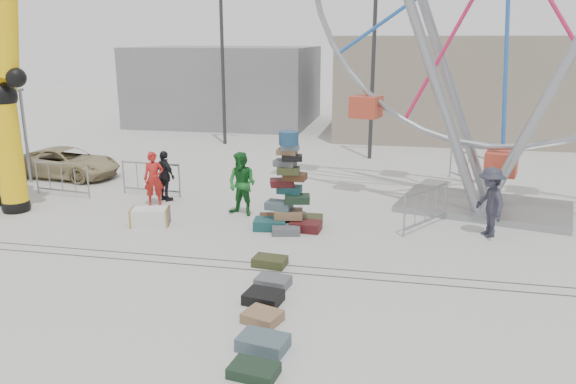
% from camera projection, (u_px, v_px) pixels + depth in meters
% --- Properties ---
extents(ground, '(90.00, 90.00, 0.00)m').
position_uv_depth(ground, '(191.00, 277.00, 11.96)').
color(ground, '#9E9E99').
rests_on(ground, ground).
extents(track_line_near, '(40.00, 0.04, 0.01)m').
position_uv_depth(track_line_near, '(201.00, 266.00, 12.53)').
color(track_line_near, '#47443F').
rests_on(track_line_near, ground).
extents(track_line_far, '(40.00, 0.04, 0.01)m').
position_uv_depth(track_line_far, '(207.00, 259.00, 12.90)').
color(track_line_far, '#47443F').
rests_on(track_line_far, ground).
extents(building_right, '(12.00, 8.00, 5.00)m').
position_uv_depth(building_right, '(458.00, 86.00, 28.86)').
color(building_right, gray).
rests_on(building_right, ground).
extents(building_left, '(10.00, 8.00, 4.40)m').
position_uv_depth(building_left, '(228.00, 85.00, 33.31)').
color(building_left, gray).
rests_on(building_left, ground).
extents(lamp_post_right, '(1.41, 0.25, 8.00)m').
position_uv_depth(lamp_post_right, '(376.00, 49.00, 22.46)').
color(lamp_post_right, '#2D2D30').
rests_on(lamp_post_right, ground).
extents(lamp_post_left, '(1.41, 0.25, 8.00)m').
position_uv_depth(lamp_post_left, '(224.00, 47.00, 25.69)').
color(lamp_post_left, '#2D2D30').
rests_on(lamp_post_left, ground).
extents(suitcase_tower, '(1.83, 1.63, 2.61)m').
position_uv_depth(suitcase_tower, '(288.00, 201.00, 14.88)').
color(suitcase_tower, '#19484B').
rests_on(suitcase_tower, ground).
extents(steamer_trunk, '(1.12, 0.81, 0.47)m').
position_uv_depth(steamer_trunk, '(150.00, 217.00, 15.17)').
color(steamer_trunk, silver).
rests_on(steamer_trunk, ground).
extents(row_case_0, '(0.78, 0.57, 0.20)m').
position_uv_depth(row_case_0, '(270.00, 261.00, 12.51)').
color(row_case_0, '#383C1E').
rests_on(row_case_0, ground).
extents(row_case_1, '(0.75, 0.60, 0.20)m').
position_uv_depth(row_case_1, '(273.00, 282.00, 11.48)').
color(row_case_1, '#585A5F').
rests_on(row_case_1, ground).
extents(row_case_2, '(0.79, 0.67, 0.21)m').
position_uv_depth(row_case_2, '(263.00, 297.00, 10.77)').
color(row_case_2, black).
rests_on(row_case_2, ground).
extents(row_case_3, '(0.78, 0.71, 0.19)m').
position_uv_depth(row_case_3, '(262.00, 317.00, 10.04)').
color(row_case_3, '#8A6746').
rests_on(row_case_3, ground).
extents(row_case_4, '(0.89, 0.68, 0.23)m').
position_uv_depth(row_case_4, '(263.00, 342.00, 9.16)').
color(row_case_4, '#465B64').
rests_on(row_case_4, ground).
extents(row_case_5, '(0.79, 0.60, 0.17)m').
position_uv_depth(row_case_5, '(254.00, 370.00, 8.44)').
color(row_case_5, black).
rests_on(row_case_5, ground).
extents(barricade_dummy_b, '(2.00, 0.36, 1.10)m').
position_uv_depth(barricade_dummy_b, '(62.00, 179.00, 17.91)').
color(barricade_dummy_b, gray).
rests_on(barricade_dummy_b, ground).
extents(barricade_dummy_c, '(2.00, 0.25, 1.10)m').
position_uv_depth(barricade_dummy_c, '(151.00, 179.00, 18.00)').
color(barricade_dummy_c, gray).
rests_on(barricade_dummy_c, ground).
extents(barricade_wheel_front, '(1.19, 1.72, 1.10)m').
position_uv_depth(barricade_wheel_front, '(426.00, 208.00, 14.88)').
color(barricade_wheel_front, gray).
rests_on(barricade_wheel_front, ground).
extents(barricade_wheel_back, '(1.11, 1.77, 1.10)m').
position_uv_depth(barricade_wheel_back, '(468.00, 168.00, 19.49)').
color(barricade_wheel_back, gray).
rests_on(barricade_wheel_back, ground).
extents(pedestrian_red, '(0.70, 0.58, 1.64)m').
position_uv_depth(pedestrian_red, '(154.00, 179.00, 16.90)').
color(pedestrian_red, '#AA1D18').
rests_on(pedestrian_red, ground).
extents(pedestrian_green, '(1.06, 0.94, 1.83)m').
position_uv_depth(pedestrian_green, '(242.00, 184.00, 15.89)').
color(pedestrian_green, '#186222').
rests_on(pedestrian_green, ground).
extents(pedestrian_black, '(0.99, 0.81, 1.58)m').
position_uv_depth(pedestrian_black, '(165.00, 176.00, 17.33)').
color(pedestrian_black, black).
rests_on(pedestrian_black, ground).
extents(pedestrian_grey, '(1.01, 1.32, 1.80)m').
position_uv_depth(pedestrian_grey, '(490.00, 202.00, 14.19)').
color(pedestrian_grey, '#272835').
rests_on(pedestrian_grey, ground).
extents(parked_suv, '(4.06, 2.24, 1.08)m').
position_uv_depth(parked_suv, '(67.00, 163.00, 20.35)').
color(parked_suv, tan).
rests_on(parked_suv, ground).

